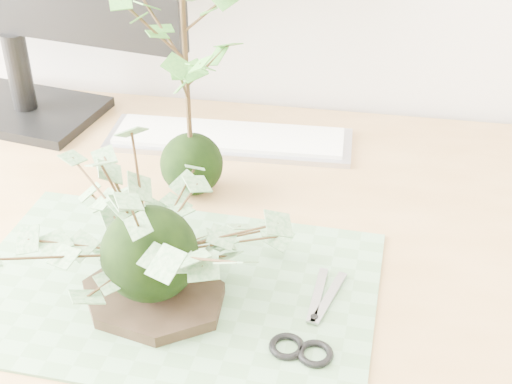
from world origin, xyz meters
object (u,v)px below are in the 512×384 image
maple_kokedama (183,15)px  keyboard (229,138)px  ivy_kokedama (146,216)px  desk (232,263)px

maple_kokedama → keyboard: size_ratio=0.94×
ivy_kokedama → maple_kokedama: size_ratio=1.03×
desk → maple_kokedama: maple_kokedama is taller
ivy_kokedama → maple_kokedama: bearing=93.9°
ivy_kokedama → keyboard: (0.01, 0.40, -0.12)m
desk → ivy_kokedama: ivy_kokedama is taller
maple_kokedama → ivy_kokedama: bearing=-86.1°
keyboard → maple_kokedama: bearing=-100.5°
maple_kokedama → desk: bearing=-36.4°
ivy_kokedama → maple_kokedama: (-0.02, 0.25, 0.14)m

